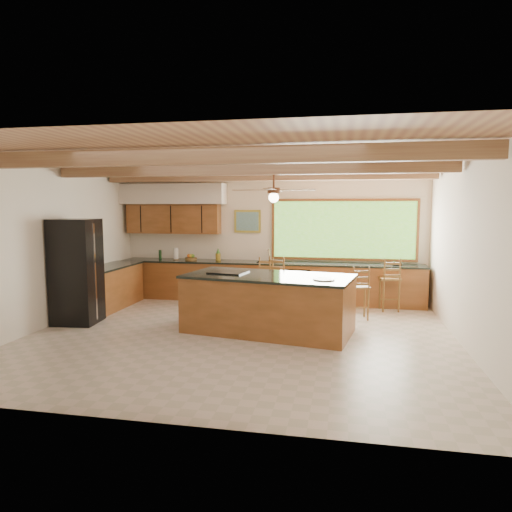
# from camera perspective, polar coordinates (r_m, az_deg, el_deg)

# --- Properties ---
(ground) EXTENTS (7.20, 7.20, 0.00)m
(ground) POSITION_cam_1_polar(r_m,az_deg,el_deg) (7.94, -2.03, -9.91)
(ground) COLOR beige
(ground) RESTS_ON ground
(room_shell) EXTENTS (7.27, 6.54, 3.02)m
(room_shell) POSITION_cam_1_polar(r_m,az_deg,el_deg) (8.30, -2.21, 6.27)
(room_shell) COLOR silver
(room_shell) RESTS_ON ground
(counter_run) EXTENTS (7.12, 3.10, 1.22)m
(counter_run) POSITION_cam_1_polar(r_m,az_deg,el_deg) (10.42, -3.31, -3.40)
(counter_run) COLOR brown
(counter_run) RESTS_ON ground
(island) EXTENTS (3.09, 1.84, 1.03)m
(island) POSITION_cam_1_polar(r_m,az_deg,el_deg) (8.07, 1.54, -5.92)
(island) COLOR brown
(island) RESTS_ON ground
(refrigerator) EXTENTS (0.84, 0.82, 1.97)m
(refrigerator) POSITION_cam_1_polar(r_m,az_deg,el_deg) (9.23, -21.53, -1.81)
(refrigerator) COLOR black
(refrigerator) RESTS_ON ground
(bar_stool_a) EXTENTS (0.46, 0.46, 1.10)m
(bar_stool_a) POSITION_cam_1_polar(r_m,az_deg,el_deg) (10.07, 1.58, -2.65)
(bar_stool_a) COLOR brown
(bar_stool_a) RESTS_ON ground
(bar_stool_b) EXTENTS (0.54, 0.54, 1.17)m
(bar_stool_b) POSITION_cam_1_polar(r_m,az_deg,el_deg) (9.67, 3.13, -2.79)
(bar_stool_b) COLOR brown
(bar_stool_b) RESTS_ON ground
(bar_stool_c) EXTENTS (0.47, 0.47, 1.14)m
(bar_stool_c) POSITION_cam_1_polar(r_m,az_deg,el_deg) (9.98, 16.40, -2.86)
(bar_stool_c) COLOR brown
(bar_stool_c) RESTS_ON ground
(bar_stool_d) EXTENTS (0.44, 0.44, 1.06)m
(bar_stool_d) POSITION_cam_1_polar(r_m,az_deg,el_deg) (9.12, 12.77, -3.91)
(bar_stool_d) COLOR brown
(bar_stool_d) RESTS_ON ground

